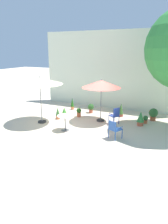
{
  "coord_description": "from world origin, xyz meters",
  "views": [
    {
      "loc": [
        4.44,
        -9.28,
        3.88
      ],
      "look_at": [
        0.0,
        -0.01,
        0.79
      ],
      "focal_mm": 33.18,
      "sensor_mm": 36.0,
      "label": 1
    }
  ],
  "objects_px": {
    "patio_umbrella_1": "(40,81)",
    "patio_chair_0": "(115,115)",
    "potted_plant_6": "(58,113)",
    "potted_plant_7": "(79,112)",
    "potted_plant_1": "(121,110)",
    "potted_plant_0": "(141,118)",
    "potted_plant_8": "(145,119)",
    "potted_plant_2": "(153,114)",
    "potted_plant_3": "(64,112)",
    "potted_plant_4": "(72,104)",
    "cafe_table_0": "(65,120)",
    "patio_umbrella_0": "(101,84)",
    "patio_chair_1": "(114,128)",
    "potted_plant_5": "(91,108)"
  },
  "relations": [
    {
      "from": "potted_plant_0",
      "to": "potted_plant_8",
      "type": "distance_m",
      "value": 0.54
    },
    {
      "from": "potted_plant_2",
      "to": "potted_plant_6",
      "type": "xyz_separation_m",
      "value": [
        -5.03,
        -2.15,
        -0.06
      ]
    },
    {
      "from": "potted_plant_4",
      "to": "potted_plant_5",
      "type": "relative_size",
      "value": 1.35
    },
    {
      "from": "potted_plant_0",
      "to": "potted_plant_4",
      "type": "height_order",
      "value": "potted_plant_4"
    },
    {
      "from": "patio_umbrella_1",
      "to": "potted_plant_7",
      "type": "distance_m",
      "value": 3.04
    },
    {
      "from": "cafe_table_0",
      "to": "potted_plant_1",
      "type": "bearing_deg",
      "value": 61.19
    },
    {
      "from": "potted_plant_0",
      "to": "potted_plant_3",
      "type": "height_order",
      "value": "potted_plant_0"
    },
    {
      "from": "potted_plant_4",
      "to": "potted_plant_0",
      "type": "bearing_deg",
      "value": -13.89
    },
    {
      "from": "potted_plant_1",
      "to": "potted_plant_5",
      "type": "height_order",
      "value": "potted_plant_1"
    },
    {
      "from": "patio_chair_0",
      "to": "potted_plant_5",
      "type": "xyz_separation_m",
      "value": [
        -2.03,
        1.41,
        -0.2
      ]
    },
    {
      "from": "potted_plant_3",
      "to": "patio_umbrella_0",
      "type": "bearing_deg",
      "value": 2.6
    },
    {
      "from": "potted_plant_2",
      "to": "potted_plant_3",
      "type": "xyz_separation_m",
      "value": [
        -4.98,
        -1.5,
        -0.11
      ]
    },
    {
      "from": "potted_plant_7",
      "to": "patio_chair_0",
      "type": "bearing_deg",
      "value": -8.22
    },
    {
      "from": "potted_plant_2",
      "to": "potted_plant_3",
      "type": "height_order",
      "value": "potted_plant_2"
    },
    {
      "from": "potted_plant_5",
      "to": "potted_plant_6",
      "type": "xyz_separation_m",
      "value": [
        -1.22,
        -2.0,
        0.0
      ]
    },
    {
      "from": "patio_umbrella_1",
      "to": "potted_plant_1",
      "type": "bearing_deg",
      "value": 38.87
    },
    {
      "from": "potted_plant_0",
      "to": "patio_chair_0",
      "type": "bearing_deg",
      "value": -163.1
    },
    {
      "from": "potted_plant_6",
      "to": "potted_plant_7",
      "type": "height_order",
      "value": "potted_plant_6"
    },
    {
      "from": "potted_plant_6",
      "to": "potted_plant_0",
      "type": "bearing_deg",
      "value": 12.15
    },
    {
      "from": "patio_umbrella_1",
      "to": "patio_chair_0",
      "type": "height_order",
      "value": "patio_umbrella_1"
    },
    {
      "from": "patio_umbrella_0",
      "to": "patio_chair_1",
      "type": "xyz_separation_m",
      "value": [
        1.44,
        -2.03,
        -1.59
      ]
    },
    {
      "from": "potted_plant_1",
      "to": "potted_plant_6",
      "type": "bearing_deg",
      "value": -146.97
    },
    {
      "from": "cafe_table_0",
      "to": "potted_plant_8",
      "type": "relative_size",
      "value": 1.78
    },
    {
      "from": "potted_plant_4",
      "to": "potted_plant_6",
      "type": "bearing_deg",
      "value": -84.29
    },
    {
      "from": "potted_plant_6",
      "to": "potted_plant_7",
      "type": "distance_m",
      "value": 1.29
    },
    {
      "from": "potted_plant_2",
      "to": "potted_plant_6",
      "type": "height_order",
      "value": "potted_plant_2"
    },
    {
      "from": "patio_umbrella_0",
      "to": "potted_plant_4",
      "type": "height_order",
      "value": "patio_umbrella_0"
    },
    {
      "from": "cafe_table_0",
      "to": "potted_plant_8",
      "type": "bearing_deg",
      "value": 39.19
    },
    {
      "from": "patio_chair_0",
      "to": "potted_plant_3",
      "type": "bearing_deg",
      "value": 178.85
    },
    {
      "from": "patio_umbrella_1",
      "to": "potted_plant_0",
      "type": "relative_size",
      "value": 3.28
    },
    {
      "from": "potted_plant_1",
      "to": "potted_plant_7",
      "type": "relative_size",
      "value": 1.57
    },
    {
      "from": "potted_plant_7",
      "to": "patio_umbrella_1",
      "type": "bearing_deg",
      "value": -127.38
    },
    {
      "from": "potted_plant_0",
      "to": "patio_umbrella_1",
      "type": "bearing_deg",
      "value": -159.7
    },
    {
      "from": "potted_plant_1",
      "to": "potted_plant_8",
      "type": "relative_size",
      "value": 1.91
    },
    {
      "from": "patio_umbrella_0",
      "to": "potted_plant_5",
      "type": "xyz_separation_m",
      "value": [
        -1.14,
        1.24,
        -1.76
      ]
    },
    {
      "from": "potted_plant_1",
      "to": "potted_plant_2",
      "type": "relative_size",
      "value": 1.19
    },
    {
      "from": "patio_umbrella_1",
      "to": "patio_chair_0",
      "type": "relative_size",
      "value": 2.73
    },
    {
      "from": "potted_plant_2",
      "to": "potted_plant_8",
      "type": "bearing_deg",
      "value": -113.36
    },
    {
      "from": "patio_umbrella_1",
      "to": "potted_plant_4",
      "type": "relative_size",
      "value": 3.25
    },
    {
      "from": "patio_umbrella_1",
      "to": "patio_chair_1",
      "type": "xyz_separation_m",
      "value": [
        4.29,
        -0.39,
        -1.8
      ]
    },
    {
      "from": "potted_plant_2",
      "to": "potted_plant_8",
      "type": "relative_size",
      "value": 1.61
    },
    {
      "from": "patio_chair_1",
      "to": "potted_plant_4",
      "type": "distance_m",
      "value": 5.29
    },
    {
      "from": "patio_umbrella_1",
      "to": "patio_chair_1",
      "type": "height_order",
      "value": "patio_umbrella_1"
    },
    {
      "from": "patio_umbrella_1",
      "to": "potted_plant_2",
      "type": "xyz_separation_m",
      "value": [
        5.51,
        3.03,
        -1.9
      ]
    },
    {
      "from": "patio_umbrella_1",
      "to": "potted_plant_6",
      "type": "height_order",
      "value": "patio_umbrella_1"
    },
    {
      "from": "potted_plant_3",
      "to": "potted_plant_6",
      "type": "bearing_deg",
      "value": -94.4
    },
    {
      "from": "potted_plant_6",
      "to": "potted_plant_7",
      "type": "bearing_deg",
      "value": 45.79
    },
    {
      "from": "potted_plant_2",
      "to": "potted_plant_4",
      "type": "relative_size",
      "value": 0.9
    },
    {
      "from": "patio_chair_0",
      "to": "potted_plant_1",
      "type": "bearing_deg",
      "value": 93.26
    },
    {
      "from": "potted_plant_1",
      "to": "potted_plant_3",
      "type": "distance_m",
      "value": 3.43
    }
  ]
}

